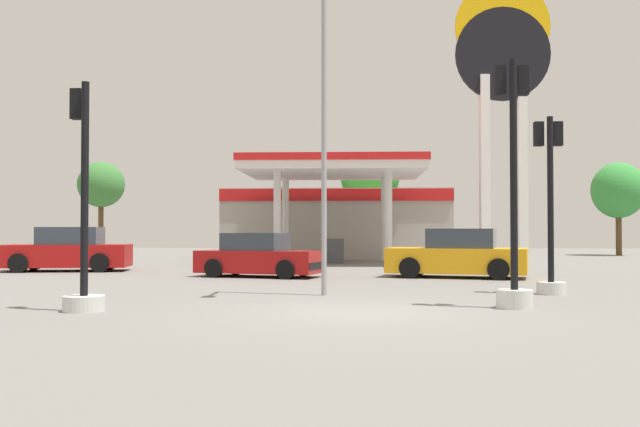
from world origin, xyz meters
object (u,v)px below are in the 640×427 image
at_px(tree_2, 618,191).
at_px(station_pole_sign, 503,82).
at_px(traffic_signal_0, 513,219).
at_px(corner_streetlamp, 324,93).
at_px(traffic_signal_2, 83,246).
at_px(car_1, 458,255).
at_px(car_2, 259,257).
at_px(traffic_signal_1, 550,223).
at_px(tree_0, 101,185).
at_px(car_0, 67,251).
at_px(tree_1, 370,179).

bearing_deg(tree_2, station_pole_sign, -129.60).
xyz_separation_m(traffic_signal_0, corner_streetlamp, (-3.73, 2.28, 2.90)).
bearing_deg(tree_2, traffic_signal_2, -124.94).
xyz_separation_m(car_1, car_2, (-6.26, 0.03, -0.06)).
bearing_deg(station_pole_sign, corner_streetlamp, -115.30).
bearing_deg(station_pole_sign, traffic_signal_1, -97.86).
bearing_deg(traffic_signal_1, tree_2, 66.73).
height_order(tree_0, tree_2, tree_0).
height_order(station_pole_sign, traffic_signal_1, station_pole_sign).
xyz_separation_m(traffic_signal_1, tree_0, (-20.40, 27.16, 2.66)).
height_order(car_1, car_2, car_1).
bearing_deg(tree_0, tree_2, -3.07).
bearing_deg(tree_0, traffic_signal_0, -57.94).
relative_size(station_pole_sign, car_2, 3.00).
bearing_deg(tree_0, car_1, -48.33).
bearing_deg(traffic_signal_2, car_0, 113.45).
xyz_separation_m(car_0, tree_0, (-5.47, 18.63, 3.58)).
height_order(station_pole_sign, tree_0, station_pole_sign).
xyz_separation_m(station_pole_sign, tree_1, (-5.57, 11.06, -3.49)).
relative_size(traffic_signal_0, traffic_signal_2, 1.13).
relative_size(car_2, traffic_signal_0, 0.88).
bearing_deg(car_2, tree_2, 46.82).
relative_size(car_1, corner_streetlamp, 0.59).
bearing_deg(station_pole_sign, tree_1, 116.73).
distance_m(traffic_signal_1, tree_0, 34.07).
distance_m(car_0, traffic_signal_2, 13.53).
height_order(station_pole_sign, car_0, station_pole_sign).
bearing_deg(corner_streetlamp, tree_1, 86.31).
bearing_deg(station_pole_sign, tree_0, 150.90).
distance_m(car_1, tree_0, 28.95).
height_order(station_pole_sign, traffic_signal_0, station_pole_sign).
xyz_separation_m(station_pole_sign, traffic_signal_1, (-2.03, -14.68, -6.37)).
xyz_separation_m(station_pole_sign, car_0, (-16.96, -6.15, -7.30)).
bearing_deg(car_0, traffic_signal_2, -66.55).
bearing_deg(car_1, station_pole_sign, 69.64).
relative_size(traffic_signal_0, corner_streetlamp, 0.61).
xyz_separation_m(station_pole_sign, car_2, (-9.59, -8.95, -7.39)).
relative_size(car_0, tree_2, 0.86).
bearing_deg(traffic_signal_0, tree_0, 122.06).
height_order(car_1, traffic_signal_0, traffic_signal_0).
bearing_deg(car_0, tree_2, 33.21).
bearing_deg(car_1, traffic_signal_0, -91.38).
bearing_deg(tree_2, corner_streetlamp, -121.75).
bearing_deg(tree_2, traffic_signal_1, -113.27).
height_order(station_pole_sign, tree_1, station_pole_sign).
height_order(car_2, tree_0, tree_0).
bearing_deg(traffic_signal_2, station_pole_sign, 58.04).
distance_m(car_0, tree_2, 31.09).
height_order(car_1, tree_0, tree_0).
bearing_deg(corner_streetlamp, car_1, 58.42).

